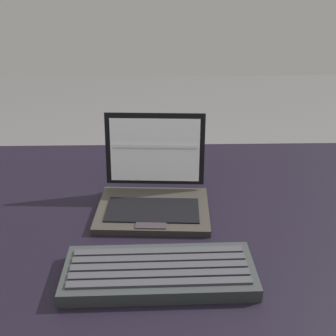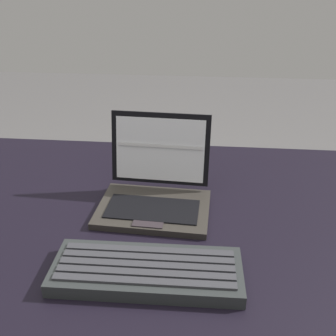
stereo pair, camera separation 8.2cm
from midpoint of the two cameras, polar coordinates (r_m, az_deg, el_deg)
The scene contains 3 objects.
desk at distance 0.94m, azimuth -3.05°, elevation -9.84°, with size 1.31×0.74×0.71m.
laptop_front at distance 0.89m, azimuth -4.77°, elevation -3.44°, with size 0.26×0.22×0.20m.
external_keyboard at distance 0.72m, azimuth -4.68°, elevation -15.21°, with size 0.34×0.13×0.03m.
Camera 1 is at (-0.01, -0.74, 1.21)m, focal length 41.20 mm.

